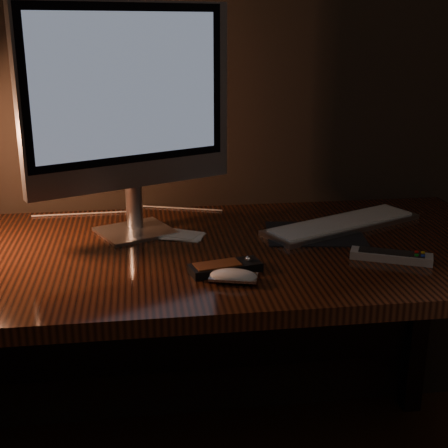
{
  "coord_description": "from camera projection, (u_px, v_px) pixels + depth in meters",
  "views": [
    {
      "loc": [
        -0.16,
        0.4,
        1.29
      ],
      "look_at": [
        0.03,
        1.73,
        0.85
      ],
      "focal_mm": 50.0,
      "sensor_mm": 36.0,
      "label": 1
    }
  ],
  "objects": [
    {
      "name": "mouse",
      "position": [
        234.0,
        278.0,
        1.35
      ],
      "size": [
        0.11,
        0.08,
        0.02
      ],
      "primitive_type": "ellipsoid",
      "rotation": [
        0.0,
        0.0,
        -0.28
      ],
      "color": "white",
      "rests_on": "desk"
    },
    {
      "name": "monitor",
      "position": [
        129.0,
        102.0,
        1.56
      ],
      "size": [
        0.53,
        0.27,
        0.59
      ],
      "rotation": [
        0.0,
        0.0,
        0.43
      ],
      "color": "silver",
      "rests_on": "desk"
    },
    {
      "name": "cable",
      "position": [
        131.0,
        212.0,
        1.85
      ],
      "size": [
        0.55,
        0.11,
        0.0
      ],
      "primitive_type": "cylinder",
      "rotation": [
        0.0,
        1.57,
        -0.18
      ],
      "color": "white",
      "rests_on": "desk"
    },
    {
      "name": "tv_remote",
      "position": [
        391.0,
        256.0,
        1.48
      ],
      "size": [
        0.19,
        0.12,
        0.02
      ],
      "rotation": [
        0.0,
        0.0,
        -0.43
      ],
      "color": "#9A9DA0",
      "rests_on": "desk"
    },
    {
      "name": "desk",
      "position": [
        203.0,
        284.0,
        1.67
      ],
      "size": [
        1.6,
        0.75,
        0.75
      ],
      "color": "#3D1B0D",
      "rests_on": "ground"
    },
    {
      "name": "keyboard",
      "position": [
        342.0,
        224.0,
        1.72
      ],
      "size": [
        0.49,
        0.32,
        0.02
      ],
      "primitive_type": "cube",
      "rotation": [
        0.0,
        0.0,
        0.43
      ],
      "color": "silver",
      "rests_on": "desk"
    },
    {
      "name": "papers",
      "position": [
        181.0,
        235.0,
        1.65
      ],
      "size": [
        0.13,
        0.11,
        0.01
      ],
      "primitive_type": "cube",
      "rotation": [
        0.0,
        0.0,
        -0.4
      ],
      "color": "white",
      "rests_on": "desk"
    },
    {
      "name": "media_remote",
      "position": [
        225.0,
        267.0,
        1.41
      ],
      "size": [
        0.17,
        0.09,
        0.03
      ],
      "rotation": [
        0.0,
        0.0,
        0.22
      ],
      "color": "black",
      "rests_on": "desk"
    },
    {
      "name": "mousepad",
      "position": [
        315.0,
        234.0,
        1.66
      ],
      "size": [
        0.28,
        0.24,
        0.0
      ],
      "primitive_type": "cube",
      "rotation": [
        0.0,
        0.0,
        -0.15
      ],
      "color": "black",
      "rests_on": "desk"
    }
  ]
}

